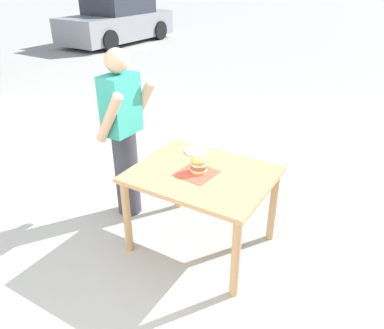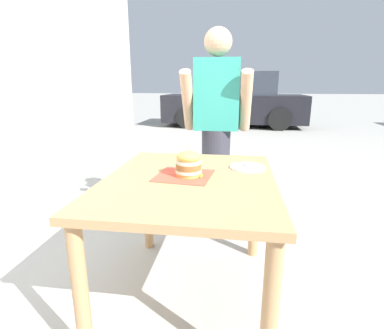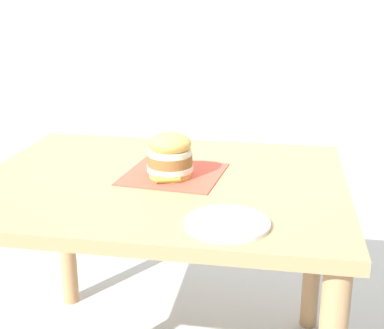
# 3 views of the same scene
# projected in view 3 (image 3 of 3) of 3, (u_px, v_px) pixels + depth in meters

# --- Properties ---
(patio_table) EXTENTS (0.93, 1.17, 0.76)m
(patio_table) POSITION_uv_depth(u_px,v_px,m) (162.00, 210.00, 1.74)
(patio_table) COLOR tan
(patio_table) RESTS_ON ground
(serving_paper) EXTENTS (0.33, 0.33, 0.00)m
(serving_paper) POSITION_uv_depth(u_px,v_px,m) (174.00, 174.00, 1.74)
(serving_paper) COLOR #D64C38
(serving_paper) RESTS_ON patio_table
(sandwich) EXTENTS (0.15, 0.15, 0.18)m
(sandwich) POSITION_uv_depth(u_px,v_px,m) (170.00, 155.00, 1.69)
(sandwich) COLOR gold
(sandwich) RESTS_ON serving_paper
(pickle_spear) EXTENTS (0.05, 0.08, 0.02)m
(pickle_spear) POSITION_uv_depth(u_px,v_px,m) (168.00, 179.00, 1.65)
(pickle_spear) COLOR #8EA83D
(pickle_spear) RESTS_ON serving_paper
(side_plate_with_forks) EXTENTS (0.22, 0.22, 0.02)m
(side_plate_with_forks) POSITION_uv_depth(u_px,v_px,m) (227.00, 223.00, 1.36)
(side_plate_with_forks) COLOR white
(side_plate_with_forks) RESTS_ON patio_table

